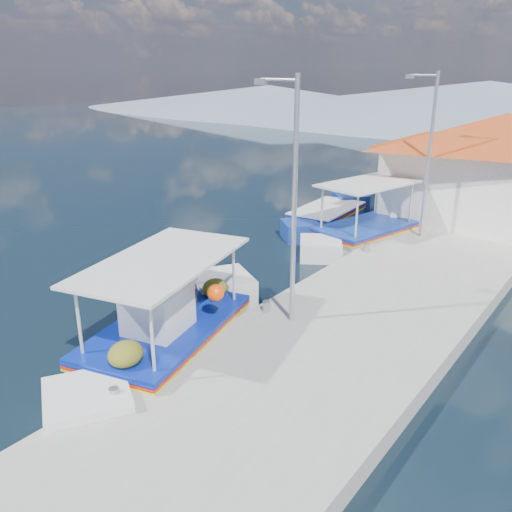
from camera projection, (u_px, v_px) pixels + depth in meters
The scene contains 9 objects.
ground at pixel (115, 317), 14.78m from camera, with size 160.00×160.00×0.00m, color black.
quay at pixel (400, 291), 15.85m from camera, with size 5.00×44.00×0.50m, color #A7A59D.
bollards at pixel (328, 271), 16.34m from camera, with size 0.20×17.20×0.30m.
main_caique at pixel (170, 332), 12.83m from camera, with size 3.67×7.96×2.70m.
caique_green_canopy at pixel (366, 233), 20.85m from camera, with size 3.22×7.13×2.73m.
caique_blue_hull at pixel (328, 218), 23.30m from camera, with size 2.27×6.84×1.22m.
harbor_building at pixel (500, 166), 21.58m from camera, with size 10.49×10.49×4.40m.
lamp_post_near at pixel (291, 191), 12.42m from camera, with size 1.21×0.14×6.00m.
lamp_post_far at pixel (428, 147), 19.18m from camera, with size 1.21×0.14×6.00m.
Camera 1 is at (11.20, -8.24, 6.61)m, focal length 36.91 mm.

